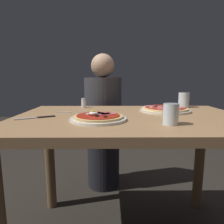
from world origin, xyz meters
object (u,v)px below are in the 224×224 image
at_px(fork, 69,112).
at_px(salt_shaker, 84,103).
at_px(dining_table, 130,138).
at_px(pizza_across_left, 165,109).
at_px(pizza_foreground, 98,118).
at_px(diner_person, 103,125).
at_px(water_glass_far, 171,116).
at_px(knife, 38,117).
at_px(water_glass_near, 184,101).

relative_size(fork, salt_shaker, 2.36).
xyz_separation_m(fork, salt_shaker, (0.06, 0.20, 0.03)).
bearing_deg(dining_table, pizza_across_left, 33.95).
distance_m(pizza_foreground, fork, 0.28).
bearing_deg(fork, diner_person, 72.37).
relative_size(dining_table, diner_person, 1.05).
bearing_deg(diner_person, fork, 72.37).
distance_m(dining_table, diner_person, 0.69).
relative_size(water_glass_far, diner_person, 0.08).
bearing_deg(pizza_across_left, fork, -174.46).
xyz_separation_m(salt_shaker, diner_person, (0.12, 0.35, -0.24)).
xyz_separation_m(pizza_foreground, water_glass_far, (0.32, -0.09, 0.03)).
bearing_deg(pizza_foreground, water_glass_far, -16.44).
height_order(pizza_across_left, diner_person, diner_person).
bearing_deg(salt_shaker, knife, -116.91).
relative_size(fork, diner_person, 0.13).
bearing_deg(diner_person, salt_shaker, 71.21).
relative_size(dining_table, salt_shaker, 18.46).
xyz_separation_m(pizza_across_left, knife, (-0.70, -0.21, -0.01)).
relative_size(pizza_foreground, water_glass_far, 2.96).
bearing_deg(diner_person, knife, 67.00).
height_order(pizza_across_left, water_glass_far, water_glass_far).
height_order(pizza_across_left, water_glass_near, water_glass_near).
xyz_separation_m(dining_table, diner_person, (-0.17, 0.66, -0.09)).
height_order(pizza_across_left, knife, pizza_across_left).
bearing_deg(fork, knife, -128.94).
distance_m(water_glass_far, knife, 0.65).
distance_m(knife, salt_shaker, 0.41).
bearing_deg(knife, fork, 51.06).
height_order(water_glass_near, knife, water_glass_near).
distance_m(salt_shaker, diner_person, 0.45).
bearing_deg(water_glass_far, pizza_foreground, 163.56).
xyz_separation_m(pizza_foreground, salt_shaker, (-0.13, 0.42, 0.02)).
bearing_deg(water_glass_far, salt_shaker, 131.14).
xyz_separation_m(pizza_foreground, fork, (-0.18, 0.21, -0.01)).
xyz_separation_m(water_glass_near, water_glass_far, (-0.25, -0.53, -0.01)).
bearing_deg(fork, water_glass_near, 16.51).
relative_size(salt_shaker, diner_person, 0.06).
distance_m(water_glass_far, diner_person, 0.96).
relative_size(dining_table, fork, 7.82).
relative_size(pizza_foreground, water_glass_near, 2.61).
distance_m(fork, salt_shaker, 0.21).
height_order(pizza_foreground, pizza_across_left, pizza_foreground).
relative_size(pizza_foreground, fork, 1.71).
bearing_deg(dining_table, diner_person, 104.65).
bearing_deg(water_glass_near, water_glass_far, -115.60).
bearing_deg(fork, pizza_across_left, 5.54).
distance_m(water_glass_near, salt_shaker, 0.70).
bearing_deg(fork, pizza_foreground, -49.01).
height_order(dining_table, pizza_across_left, pizza_across_left).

